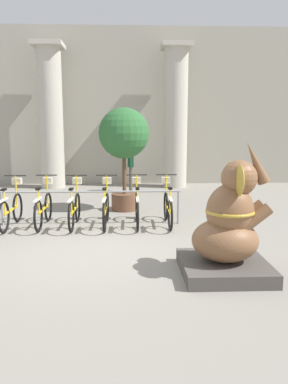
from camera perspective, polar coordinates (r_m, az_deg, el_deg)
ground_plane at (r=6.70m, az=-7.07°, el=-9.01°), size 60.00×60.00×0.00m
building_facade at (r=14.97m, az=-4.52°, el=12.77°), size 20.00×0.20×6.00m
column_left at (r=14.23m, az=-14.02°, el=11.19°), size 1.09×1.09×5.16m
column_right at (r=14.05m, az=4.82°, el=11.45°), size 1.09×1.09×5.16m
bike_rack at (r=8.46m, az=-8.11°, el=-0.88°), size 4.05×0.05×0.77m
bicycle_0 at (r=8.71m, az=-19.56°, el=-2.38°), size 0.48×1.65×1.10m
bicycle_1 at (r=8.59m, az=-15.03°, el=-2.31°), size 0.48×1.65×1.10m
bicycle_2 at (r=8.41m, az=-10.52°, el=-2.39°), size 0.48×1.65×1.10m
bicycle_3 at (r=8.33m, az=-5.82°, el=-2.39°), size 0.48×1.65×1.10m
bicycle_4 at (r=8.35m, az=-1.07°, el=-2.32°), size 0.48×1.65×1.10m
bicycle_5 at (r=8.40m, az=3.65°, el=-2.27°), size 0.48×1.65×1.10m
elephant_statue at (r=5.62m, az=12.75°, el=-5.70°), size 1.26×1.26×1.98m
person_pedestrian at (r=12.82m, az=-2.06°, el=4.76°), size 0.24×0.47×1.78m
potted_tree at (r=9.82m, az=-3.07°, el=8.03°), size 1.32×1.32×2.69m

